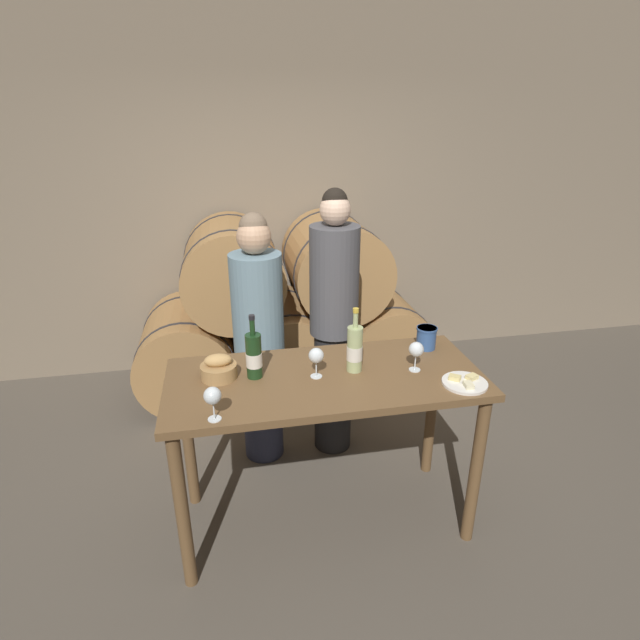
{
  "coord_description": "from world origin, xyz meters",
  "views": [
    {
      "loc": [
        -0.46,
        -2.18,
        2.18
      ],
      "look_at": [
        0.0,
        0.14,
        1.19
      ],
      "focal_mm": 28.0,
      "sensor_mm": 36.0,
      "label": 1
    }
  ],
  "objects": [
    {
      "name": "ground_plane",
      "position": [
        0.0,
        0.0,
        0.0
      ],
      "size": [
        10.0,
        10.0,
        0.0
      ],
      "primitive_type": "plane",
      "color": "#564F44"
    },
    {
      "name": "stone_wall_back",
      "position": [
        0.0,
        2.17,
        1.6
      ],
      "size": [
        10.0,
        0.12,
        3.2
      ],
      "color": "gray",
      "rests_on": "ground_plane"
    },
    {
      "name": "barrel_stack",
      "position": [
        -0.0,
        1.6,
        0.64
      ],
      "size": [
        2.39,
        0.9,
        1.43
      ],
      "color": "#A87A47",
      "rests_on": "ground_plane"
    },
    {
      "name": "tasting_table",
      "position": [
        0.0,
        0.0,
        0.8
      ],
      "size": [
        1.6,
        0.7,
        0.94
      ],
      "color": "brown",
      "rests_on": "ground_plane"
    },
    {
      "name": "person_left",
      "position": [
        -0.28,
        0.68,
        0.85
      ],
      "size": [
        0.32,
        0.32,
        1.65
      ],
      "color": "#2D334C",
      "rests_on": "ground_plane"
    },
    {
      "name": "person_right",
      "position": [
        0.2,
        0.68,
        0.92
      ],
      "size": [
        0.31,
        0.31,
        1.78
      ],
      "color": "#232326",
      "rests_on": "ground_plane"
    },
    {
      "name": "wine_bottle_red",
      "position": [
        -0.35,
        0.06,
        1.06
      ],
      "size": [
        0.08,
        0.08,
        0.34
      ],
      "color": "#193819",
      "rests_on": "tasting_table"
    },
    {
      "name": "wine_bottle_white",
      "position": [
        0.16,
        0.03,
        1.06
      ],
      "size": [
        0.08,
        0.08,
        0.34
      ],
      "color": "#ADBC7F",
      "rests_on": "tasting_table"
    },
    {
      "name": "blue_crock",
      "position": [
        0.62,
        0.21,
        1.01
      ],
      "size": [
        0.12,
        0.12,
        0.13
      ],
      "color": "#335693",
      "rests_on": "tasting_table"
    },
    {
      "name": "bread_basket",
      "position": [
        -0.53,
        0.09,
        0.99
      ],
      "size": [
        0.18,
        0.18,
        0.13
      ],
      "color": "#A87F4C",
      "rests_on": "tasting_table"
    },
    {
      "name": "cheese_plate",
      "position": [
        0.66,
        -0.22,
        0.95
      ],
      "size": [
        0.22,
        0.22,
        0.04
      ],
      "color": "white",
      "rests_on": "tasting_table"
    },
    {
      "name": "wine_glass_far_left",
      "position": [
        -0.55,
        -0.29,
        1.05
      ],
      "size": [
        0.08,
        0.08,
        0.16
      ],
      "color": "white",
      "rests_on": "tasting_table"
    },
    {
      "name": "wine_glass_left",
      "position": [
        -0.05,
        0.0,
        1.05
      ],
      "size": [
        0.08,
        0.08,
        0.16
      ],
      "color": "white",
      "rests_on": "tasting_table"
    },
    {
      "name": "wine_glass_center",
      "position": [
        0.47,
        -0.03,
        1.05
      ],
      "size": [
        0.08,
        0.08,
        0.16
      ],
      "color": "white",
      "rests_on": "tasting_table"
    }
  ]
}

